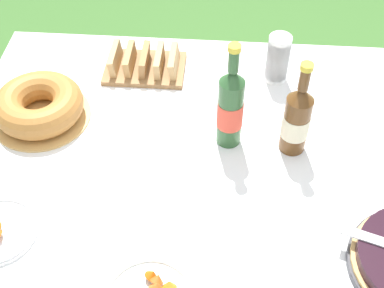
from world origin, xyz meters
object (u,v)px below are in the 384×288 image
cider_bottle_amber (297,119)px  bread_board (145,64)px  cider_bottle_green (230,107)px  bundt_cake (39,105)px  cup_stack (278,59)px

cider_bottle_amber → bread_board: 0.56m
cider_bottle_green → bread_board: 0.42m
cider_bottle_green → bread_board: size_ratio=1.28×
cider_bottle_amber → bread_board: (-0.46, 0.31, -0.08)m
bundt_cake → cider_bottle_amber: 0.75m
bundt_cake → cup_stack: bearing=18.3°
cup_stack → cider_bottle_green: size_ratio=0.49×
bundt_cake → cup_stack: cup_stack is taller
cup_stack → bundt_cake: bearing=-161.7°
cider_bottle_amber → cider_bottle_green: bearing=175.4°
cup_stack → cider_bottle_amber: size_ratio=0.55×
bundt_cake → cider_bottle_amber: (0.74, -0.07, 0.06)m
bundt_cake → cider_bottle_amber: size_ratio=0.99×
bundt_cake → bread_board: 0.37m
cider_bottle_green → cider_bottle_amber: cider_bottle_green is taller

